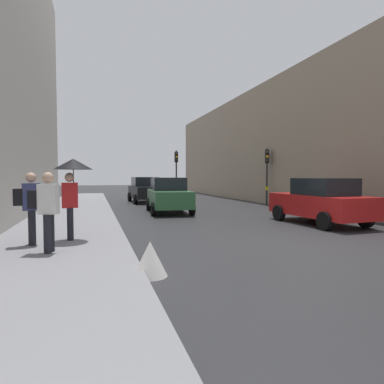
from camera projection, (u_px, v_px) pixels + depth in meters
The scene contains 12 objects.
ground_plane at pixel (313, 242), 9.38m from camera, with size 120.00×120.00×0.00m, color #28282B.
sidewalk_kerb at pixel (71, 221), 13.26m from camera, with size 3.44×40.00×0.16m, color gray.
building_facade_right at pixel (319, 148), 26.18m from camera, with size 12.00×35.13×8.01m, color gray.
traffic_light_far_median at pixel (176, 166), 27.21m from camera, with size 0.25×0.43×3.87m.
traffic_light_mid_street at pixel (267, 166), 21.33m from camera, with size 0.34×0.45×3.57m.
car_red_sedan at pixel (320, 201), 12.93m from camera, with size 2.22×4.30×1.76m.
car_green_estate at pixel (169, 195), 17.07m from camera, with size 2.24×4.31×1.76m.
car_dark_suv at pixel (145, 190), 23.57m from camera, with size 2.16×4.27×1.76m.
pedestrian_with_umbrella at pixel (72, 176), 8.89m from camera, with size 1.00×1.00×2.14m.
pedestrian_with_black_backpack at pixel (46, 207), 7.42m from camera, with size 0.65×0.41×1.77m.
pedestrian_with_grey_backpack at pixel (29, 204), 8.23m from camera, with size 0.65×0.41×1.77m.
warning_sign_triangle at pixel (150, 259), 6.22m from camera, with size 0.64×0.64×0.65m, color silver.
Camera 1 is at (-5.82, -7.99, 1.85)m, focal length 31.66 mm.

